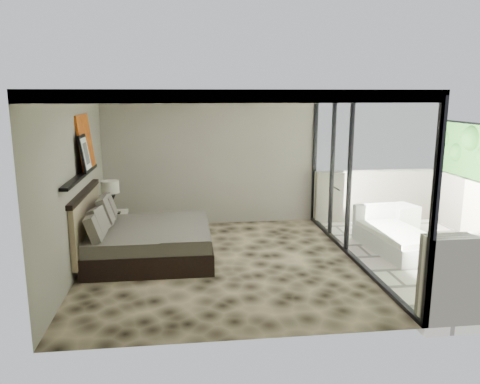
{
  "coord_description": "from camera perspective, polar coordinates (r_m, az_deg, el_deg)",
  "views": [
    {
      "loc": [
        -0.58,
        -7.33,
        2.75
      ],
      "look_at": [
        0.36,
        0.4,
        1.12
      ],
      "focal_mm": 35.0,
      "sensor_mm": 36.0,
      "label": 1
    }
  ],
  "objects": [
    {
      "name": "picture_ledge",
      "position": [
        7.71,
        -18.85,
        1.87
      ],
      "size": [
        0.12,
        2.2,
        0.05
      ],
      "primitive_type": "cube",
      "color": "black",
      "rests_on": "left_wall"
    },
    {
      "name": "floor",
      "position": [
        7.86,
        -2.31,
        -8.66
      ],
      "size": [
        5.0,
        5.0,
        0.0
      ],
      "primitive_type": "plane",
      "color": "black",
      "rests_on": "ground"
    },
    {
      "name": "lounger",
      "position": [
        8.88,
        18.35,
        -5.39
      ],
      "size": [
        1.06,
        1.82,
        0.68
      ],
      "rotation": [
        0.0,
        0.0,
        0.12
      ],
      "color": "silver",
      "rests_on": "terrace_slab"
    },
    {
      "name": "ceiling",
      "position": [
        7.36,
        -2.49,
        12.15
      ],
      "size": [
        4.5,
        5.0,
        0.02
      ],
      "primitive_type": "cube",
      "color": "silver",
      "rests_on": "back_wall"
    },
    {
      "name": "bed",
      "position": [
        8.1,
        -11.6,
        -5.71
      ],
      "size": [
        2.09,
        2.02,
        1.15
      ],
      "color": "black",
      "rests_on": "floor"
    },
    {
      "name": "ottoman",
      "position": [
        10.07,
        18.99,
        -3.04
      ],
      "size": [
        0.68,
        0.68,
        0.55
      ],
      "primitive_type": "cube",
      "rotation": [
        0.0,
        0.0,
        0.27
      ],
      "color": "white",
      "rests_on": "terrace_slab"
    },
    {
      "name": "back_wall",
      "position": [
        9.93,
        -3.55,
        4.02
      ],
      "size": [
        4.5,
        0.02,
        2.8
      ],
      "primitive_type": "cube",
      "color": "gray",
      "rests_on": "floor"
    },
    {
      "name": "terrace_slab",
      "position": [
        8.97,
        22.54,
        -7.35
      ],
      "size": [
        3.0,
        5.0,
        0.12
      ],
      "primitive_type": "cube",
      "color": "beige",
      "rests_on": "ground"
    },
    {
      "name": "glass_wall",
      "position": [
        7.98,
        13.94,
        1.75
      ],
      "size": [
        0.08,
        5.0,
        2.8
      ],
      "primitive_type": "cube",
      "color": "white",
      "rests_on": "floor"
    },
    {
      "name": "abstract_canvas",
      "position": [
        8.21,
        -18.36,
        5.83
      ],
      "size": [
        0.13,
        0.9,
        0.9
      ],
      "primitive_type": "cube",
      "rotation": [
        0.0,
        -0.1,
        0.0
      ],
      "color": "red",
      "rests_on": "picture_ledge"
    },
    {
      "name": "framed_print",
      "position": [
        7.87,
        -18.39,
        4.5
      ],
      "size": [
        0.11,
        0.5,
        0.6
      ],
      "primitive_type": "cube",
      "rotation": [
        0.0,
        -0.14,
        0.0
      ],
      "color": "black",
      "rests_on": "picture_ledge"
    },
    {
      "name": "nightstand",
      "position": [
        9.4,
        -15.06,
        -3.98
      ],
      "size": [
        0.66,
        0.66,
        0.5
      ],
      "primitive_type": "cube",
      "rotation": [
        0.0,
        0.0,
        -0.4
      ],
      "color": "black",
      "rests_on": "floor"
    },
    {
      "name": "left_wall",
      "position": [
        7.64,
        -19.39,
        0.99
      ],
      "size": [
        0.02,
        5.0,
        2.8
      ],
      "primitive_type": "cube",
      "color": "gray",
      "rests_on": "floor"
    },
    {
      "name": "table_lamp",
      "position": [
        9.24,
        -15.52,
        -0.04
      ],
      "size": [
        0.34,
        0.34,
        0.62
      ],
      "color": "black",
      "rests_on": "nightstand"
    }
  ]
}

